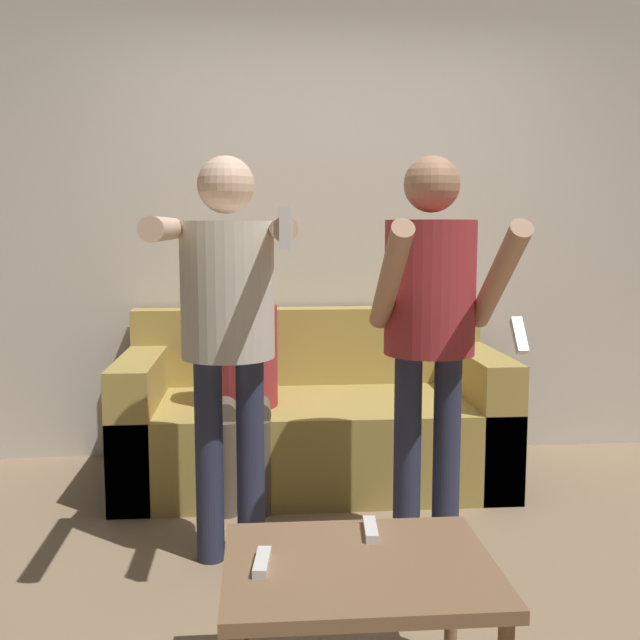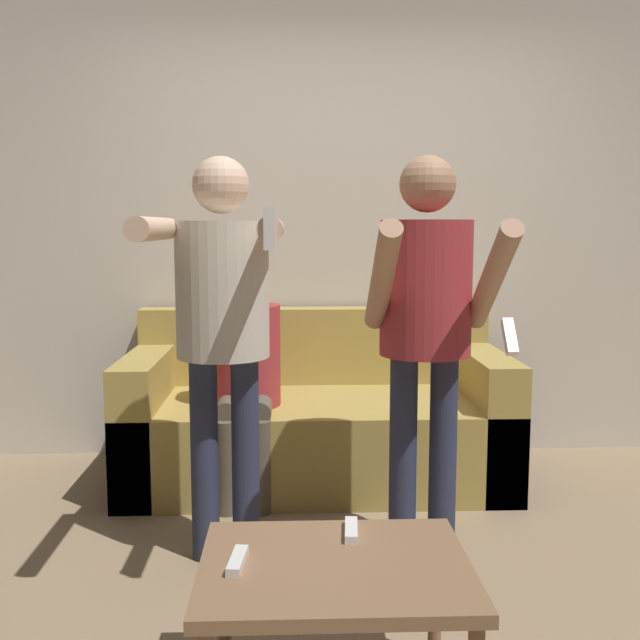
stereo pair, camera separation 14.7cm
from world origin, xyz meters
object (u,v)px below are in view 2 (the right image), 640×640
person_standing_left (222,308)px  remote_far (351,530)px  couch (316,423)px  coffee_table (335,581)px  person_standing_right (426,310)px  person_seated (245,363)px  remote_near (237,561)px

person_standing_left → remote_far: person_standing_left is taller
couch → coffee_table: couch is taller
person_standing_left → person_standing_right: (0.79, 0.01, -0.01)m
couch → person_standing_right: person_standing_right is taller
couch → person_standing_left: (-0.39, -0.98, 0.72)m
person_seated → remote_near: 1.76m
person_standing_left → remote_near: (0.12, -0.99, -0.56)m
couch → person_seated: bearing=-147.3°
person_standing_left → remote_near: bearing=-83.1°
couch → remote_near: couch is taller
person_standing_right → person_seated: (-0.75, 0.75, -0.34)m
couch → person_standing_right: bearing=-68.0°
person_standing_left → person_seated: 0.83m
coffee_table → person_standing_left: bearing=111.0°
coffee_table → remote_near: 0.26m
person_standing_right → remote_near: size_ratio=10.42×
couch → remote_near: 2.00m
person_standing_left → remote_far: 1.07m
couch → coffee_table: (-0.02, -1.97, 0.09)m
person_standing_left → coffee_table: person_standing_left is taller
coffee_table → person_seated: bearing=101.0°
couch → remote_near: size_ratio=12.76×
remote_far → person_seated: bearing=104.2°
person_standing_left → remote_far: (0.43, -0.80, -0.56)m
person_standing_left → person_seated: size_ratio=1.35×
person_standing_left → person_seated: person_standing_left is taller
person_seated → remote_near: size_ratio=7.70×
couch → coffee_table: size_ratio=2.72×
couch → person_standing_left: person_standing_left is taller
couch → person_standing_left: size_ratio=1.23×
couch → person_seated: size_ratio=1.66×
person_seated → remote_far: size_ratio=7.73×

